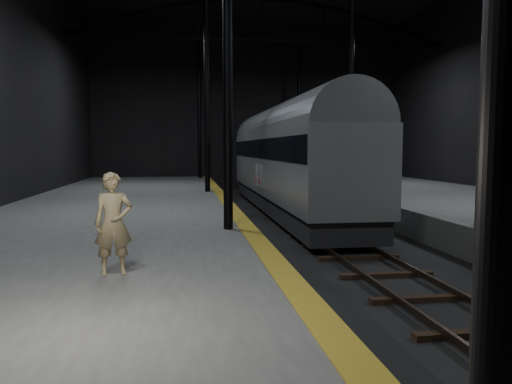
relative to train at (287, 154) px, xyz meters
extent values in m
plane|color=black|center=(0.00, -6.22, -2.94)|extent=(44.00, 44.00, 0.00)
cube|color=#494947|center=(-7.50, -6.22, -2.44)|extent=(9.00, 43.80, 1.00)
cube|color=#494947|center=(7.50, -6.22, -2.44)|extent=(9.00, 43.80, 1.00)
cube|color=olive|center=(-3.25, -6.22, -1.93)|extent=(0.50, 43.80, 0.01)
cube|color=#3F3328|center=(-0.72, -6.22, -2.77)|extent=(0.08, 43.00, 0.14)
cube|color=#3F3328|center=(0.72, -6.22, -2.77)|extent=(0.08, 43.00, 0.14)
cube|color=black|center=(0.00, -6.22, -2.88)|extent=(2.40, 42.00, 0.12)
cylinder|color=black|center=(-3.80, -10.22, 3.06)|extent=(0.26, 0.26, 10.00)
cylinder|color=black|center=(3.80, -10.22, 3.06)|extent=(0.26, 0.26, 10.00)
cylinder|color=black|center=(-3.80, 1.78, 3.06)|extent=(0.26, 0.26, 10.00)
cylinder|color=black|center=(3.80, 1.78, 3.06)|extent=(0.26, 0.26, 10.00)
cylinder|color=black|center=(-3.80, 13.78, 3.06)|extent=(0.26, 0.26, 10.00)
cylinder|color=black|center=(3.80, 13.78, 3.06)|extent=(0.26, 0.26, 10.00)
cube|color=black|center=(0.00, 7.78, 7.06)|extent=(23.60, 0.15, 0.18)
cube|color=#A3A5AB|center=(0.00, 0.00, -0.43)|extent=(2.86, 19.71, 2.96)
cube|color=black|center=(0.00, 0.00, -2.28)|extent=(2.61, 19.31, 0.84)
cube|color=black|center=(0.00, 0.00, 0.26)|extent=(2.92, 19.41, 0.89)
cylinder|color=slate|center=(0.00, 0.00, 1.05)|extent=(2.80, 19.51, 2.80)
cube|color=black|center=(0.00, -6.90, -2.64)|extent=(1.77, 2.17, 0.34)
cube|color=black|center=(0.00, 6.90, -2.64)|extent=(1.77, 2.17, 0.34)
cube|color=silver|center=(-1.46, -0.99, -1.02)|extent=(0.04, 0.74, 1.03)
cube|color=silver|center=(-1.46, 0.20, -1.02)|extent=(0.04, 0.74, 1.03)
cylinder|color=red|center=(-1.48, -0.81, -1.26)|extent=(0.03, 0.26, 0.26)
cylinder|color=red|center=(-1.48, 0.37, -1.26)|extent=(0.03, 0.26, 0.26)
imported|color=#99865E|center=(-6.25, -14.92, -1.03)|extent=(0.74, 0.56, 1.82)
camera|label=1|loc=(-5.01, -23.91, 0.31)|focal=35.00mm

